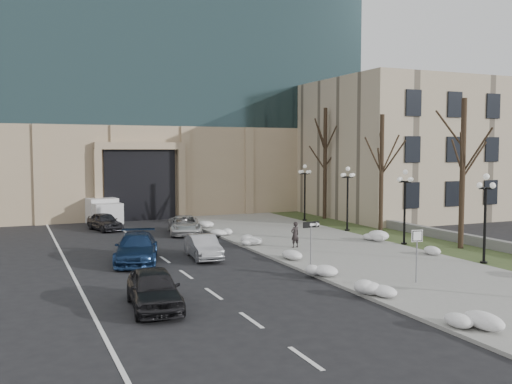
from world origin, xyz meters
TOP-DOWN VIEW (x-y plane):
  - ground at (0.00, 0.00)m, footprint 160.00×160.00m
  - sidewalk at (3.50, 14.00)m, footprint 9.00×40.00m
  - curb at (-1.00, 14.00)m, footprint 0.30×40.00m
  - grass_strip at (10.00, 14.00)m, footprint 4.00×40.00m
  - stone_wall at (12.00, 16.00)m, footprint 0.50×30.00m
  - office_tower at (-2.01, 43.58)m, footprint 40.00×24.70m
  - classical_building at (22.00, 27.98)m, footprint 22.00×18.12m
  - car_a at (-9.27, 4.80)m, footprint 2.19×4.58m
  - car_b at (-4.49, 13.47)m, footprint 1.69×4.05m
  - car_c at (-8.07, 13.87)m, footprint 3.41×5.66m
  - car_d at (-2.84, 22.66)m, footprint 3.10×5.04m
  - car_e at (-7.74, 26.86)m, footprint 2.45×4.15m
  - pedestrian at (1.46, 14.04)m, footprint 0.62×0.46m
  - box_truck at (-7.42, 32.20)m, footprint 3.02×6.68m
  - one_way_sign at (-0.59, 8.10)m, footprint 0.93×0.25m
  - keep_sign at (2.21, 3.87)m, footprint 0.53×0.14m
  - snow_clump_a at (-0.37, -2.08)m, footprint 1.10×1.60m
  - snow_clump_b at (-0.84, 2.85)m, footprint 1.10×1.60m
  - snow_clump_c at (-0.89, 6.81)m, footprint 1.10×1.60m
  - snow_clump_d at (-0.68, 10.90)m, footprint 1.10×1.60m
  - snow_clump_e at (-0.54, 15.94)m, footprint 1.10×1.60m
  - snow_clump_f at (-0.83, 20.64)m, footprint 1.10×1.60m
  - snow_clump_g at (-0.62, 24.95)m, footprint 1.10×1.60m
  - snow_clump_i at (7.40, 8.73)m, footprint 1.10×1.60m
  - snow_clump_j at (7.45, 14.42)m, footprint 1.10×1.60m
  - lamppost_a at (8.30, 6.00)m, footprint 1.18×1.18m
  - lamppost_b at (8.30, 12.50)m, footprint 1.18×1.18m
  - lamppost_c at (8.30, 19.00)m, footprint 1.18×1.18m
  - lamppost_d at (8.30, 25.50)m, footprint 1.18×1.18m
  - tree_near at (10.50, 10.00)m, footprint 3.20×3.20m
  - tree_mid at (10.50, 18.00)m, footprint 3.20×3.20m
  - tree_far at (10.50, 26.00)m, footprint 3.20×3.20m

SIDE VIEW (x-z plane):
  - ground at x=0.00m, z-range 0.00..0.00m
  - grass_strip at x=10.00m, z-range 0.00..0.10m
  - sidewalk at x=3.50m, z-range 0.00..0.12m
  - curb at x=-1.00m, z-range 0.00..0.14m
  - snow_clump_a at x=-0.37m, z-range 0.12..0.48m
  - snow_clump_b at x=-0.84m, z-range 0.12..0.48m
  - snow_clump_c at x=-0.89m, z-range 0.12..0.48m
  - snow_clump_d at x=-0.68m, z-range 0.12..0.48m
  - snow_clump_e at x=-0.54m, z-range 0.12..0.48m
  - snow_clump_f at x=-0.83m, z-range 0.12..0.48m
  - snow_clump_g at x=-0.62m, z-range 0.12..0.48m
  - snow_clump_i at x=7.40m, z-range 0.12..0.48m
  - snow_clump_j at x=7.45m, z-range 0.12..0.48m
  - stone_wall at x=12.00m, z-range 0.00..0.70m
  - car_b at x=-4.49m, z-range 0.00..1.30m
  - car_d at x=-2.84m, z-range 0.00..1.30m
  - car_e at x=-7.74m, z-range 0.00..1.33m
  - car_a at x=-9.27m, z-range 0.00..1.51m
  - car_c at x=-8.07m, z-range 0.00..1.53m
  - pedestrian at x=1.46m, z-range 0.12..1.67m
  - box_truck at x=-7.42m, z-range -0.03..2.02m
  - keep_sign at x=2.21m, z-range 0.58..3.04m
  - one_way_sign at x=-0.59m, z-range 0.81..3.30m
  - lamppost_a at x=8.30m, z-range 0.69..5.45m
  - lamppost_b at x=8.30m, z-range 0.69..5.45m
  - lamppost_c at x=8.30m, z-range 0.69..5.45m
  - lamppost_d at x=8.30m, z-range 0.69..5.45m
  - tree_mid at x=10.50m, z-range 1.25..9.75m
  - tree_near at x=10.50m, z-range 1.33..10.33m
  - classical_building at x=22.00m, z-range 0.00..12.00m
  - tree_far at x=10.50m, z-range 1.40..10.90m
  - office_tower at x=-2.01m, z-range 0.49..36.49m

